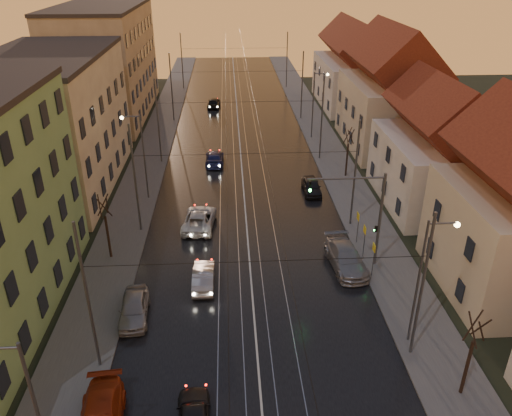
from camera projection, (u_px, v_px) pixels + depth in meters
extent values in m
cube|color=black|center=(241.00, 157.00, 55.22)|extent=(16.00, 120.00, 0.04)
cube|color=#4C4C4C|center=(150.00, 159.00, 54.69)|extent=(4.00, 120.00, 0.15)
cube|color=#4C4C4C|center=(330.00, 155.00, 55.70)|extent=(4.00, 120.00, 0.15)
cube|color=gray|center=(221.00, 157.00, 55.09)|extent=(0.06, 120.00, 0.03)
cube|color=gray|center=(234.00, 157.00, 55.17)|extent=(0.06, 120.00, 0.03)
cube|color=gray|center=(248.00, 157.00, 55.24)|extent=(0.06, 120.00, 0.03)
cube|color=gray|center=(261.00, 157.00, 55.32)|extent=(0.06, 120.00, 0.03)
cube|color=tan|center=(54.00, 124.00, 46.28)|extent=(10.00, 20.00, 12.00)
cube|color=#917C5D|center=(107.00, 63.00, 67.18)|extent=(10.00, 24.00, 14.00)
cube|color=beige|center=(437.00, 171.00, 44.06)|extent=(9.00, 12.00, 6.00)
pyramid|color=#521D12|center=(446.00, 120.00, 41.97)|extent=(9.18, 12.24, 3.20)
cube|color=#C4B297|center=(388.00, 114.00, 57.06)|extent=(9.00, 14.00, 7.50)
pyramid|color=#521D12|center=(394.00, 63.00, 54.45)|extent=(9.18, 14.28, 4.00)
cube|color=beige|center=(352.00, 83.00, 73.30)|extent=(9.00, 16.00, 6.50)
pyramid|color=#521D12|center=(355.00, 47.00, 71.03)|extent=(9.18, 16.32, 3.50)
cylinder|color=#595B60|center=(88.00, 300.00, 25.17)|extent=(0.16, 0.16, 9.00)
cylinder|color=#595B60|center=(422.00, 288.00, 26.05)|extent=(0.16, 0.16, 9.00)
cylinder|color=#595B60|center=(135.00, 180.00, 38.52)|extent=(0.16, 0.16, 9.00)
cylinder|color=#595B60|center=(355.00, 175.00, 39.39)|extent=(0.16, 0.16, 9.00)
cylinder|color=#595B60|center=(158.00, 122.00, 51.86)|extent=(0.16, 0.16, 9.00)
cylinder|color=#595B60|center=(322.00, 119.00, 52.73)|extent=(0.16, 0.16, 9.00)
cylinder|color=#595B60|center=(172.00, 88.00, 65.21)|extent=(0.16, 0.16, 9.00)
cylinder|color=#595B60|center=(302.00, 86.00, 66.08)|extent=(0.16, 0.16, 9.00)
cylinder|color=#595B60|center=(182.00, 61.00, 81.22)|extent=(0.16, 0.16, 9.00)
cylinder|color=#595B60|center=(287.00, 60.00, 82.09)|extent=(0.16, 0.16, 9.00)
cylinder|color=#595B60|center=(418.00, 285.00, 27.17)|extent=(0.14, 0.14, 8.00)
cylinder|color=#595B60|center=(444.00, 223.00, 25.49)|extent=(1.60, 0.10, 0.10)
sphere|color=#FFD88C|center=(457.00, 225.00, 25.57)|extent=(0.32, 0.32, 0.32)
cylinder|color=#595B60|center=(144.00, 158.00, 44.07)|extent=(0.14, 0.14, 8.00)
cylinder|color=#595B60|center=(130.00, 116.00, 42.31)|extent=(1.60, 0.10, 0.10)
sphere|color=#FFD88C|center=(122.00, 118.00, 42.32)|extent=(0.32, 0.32, 0.32)
cylinder|color=#595B60|center=(313.00, 106.00, 59.20)|extent=(0.14, 0.14, 8.00)
cylinder|color=#595B60|center=(322.00, 74.00, 57.51)|extent=(1.60, 0.10, 0.10)
sphere|color=#FFD88C|center=(328.00, 74.00, 57.60)|extent=(0.32, 0.32, 0.32)
cylinder|color=#595B60|center=(380.00, 221.00, 34.48)|extent=(0.20, 0.20, 7.20)
cylinder|color=#595B60|center=(346.00, 178.00, 32.85)|extent=(5.20, 0.14, 0.14)
imported|color=black|center=(310.00, 187.00, 33.00)|extent=(0.15, 0.18, 0.90)
sphere|color=#19FF3F|center=(310.00, 190.00, 32.96)|extent=(0.20, 0.20, 0.20)
cylinder|color=black|center=(108.00, 238.00, 36.13)|extent=(0.18, 0.18, 3.50)
cylinder|color=black|center=(107.00, 206.00, 35.06)|extent=(0.37, 0.92, 1.61)
cylinder|color=black|center=(103.00, 205.00, 35.17)|extent=(0.91, 0.40, 1.61)
cylinder|color=black|center=(100.00, 207.00, 34.88)|extent=(0.37, 0.92, 1.61)
cylinder|color=black|center=(105.00, 208.00, 34.78)|extent=(0.84, 0.54, 1.62)
cylinder|color=black|center=(466.00, 369.00, 24.71)|extent=(0.18, 0.18, 3.50)
cylinder|color=black|center=(481.00, 327.00, 23.64)|extent=(0.37, 0.92, 1.61)
cylinder|color=black|center=(473.00, 325.00, 23.75)|extent=(0.91, 0.40, 1.61)
cylinder|color=black|center=(473.00, 330.00, 23.46)|extent=(0.37, 0.92, 1.61)
cylinder|color=black|center=(481.00, 331.00, 23.36)|extent=(0.84, 0.54, 1.62)
cylinder|color=black|center=(347.00, 161.00, 49.63)|extent=(0.18, 0.18, 3.50)
cylinder|color=black|center=(351.00, 136.00, 48.56)|extent=(0.37, 0.92, 1.61)
cylinder|color=black|center=(348.00, 135.00, 48.67)|extent=(0.91, 0.40, 1.61)
cylinder|color=black|center=(347.00, 136.00, 48.38)|extent=(0.37, 0.92, 1.61)
cylinder|color=black|center=(351.00, 137.00, 48.28)|extent=(0.84, 0.54, 1.62)
imported|color=gray|center=(204.00, 277.00, 33.66)|extent=(1.42, 4.03, 1.33)
imported|color=#B5B5B5|center=(199.00, 219.00, 40.87)|extent=(2.88, 5.40, 1.44)
imported|color=#1A1F50|center=(215.00, 158.00, 53.21)|extent=(1.93, 4.63, 1.34)
imported|color=black|center=(214.00, 103.00, 72.92)|extent=(2.01, 4.40, 1.46)
imported|color=#96969B|center=(134.00, 308.00, 30.59)|extent=(1.96, 4.30, 1.43)
imported|color=gray|center=(346.00, 258.00, 35.52)|extent=(2.68, 5.55, 1.56)
imported|color=black|center=(312.00, 186.00, 46.70)|extent=(1.60, 3.97, 1.35)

